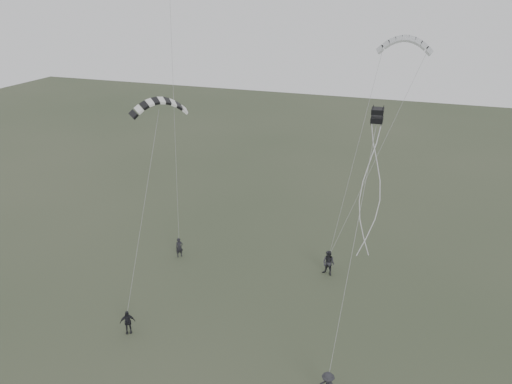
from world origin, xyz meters
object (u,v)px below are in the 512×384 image
(kite_striped, at_px, (159,101))
(flyer_center, at_px, (128,322))
(kite_pale_large, at_px, (406,38))
(flyer_right, at_px, (329,263))
(kite_box, at_px, (377,115))
(flyer_left, at_px, (179,247))

(kite_striped, bearing_deg, flyer_center, -135.30)
(flyer_center, bearing_deg, kite_pale_large, 18.38)
(flyer_right, bearing_deg, flyer_center, -116.09)
(flyer_right, bearing_deg, kite_box, -45.57)
(flyer_left, xyz_separation_m, flyer_center, (1.26, -9.13, -0.01))
(kite_pale_large, height_order, kite_striped, kite_pale_large)
(flyer_right, bearing_deg, kite_pale_large, 83.82)
(flyer_center, bearing_deg, flyer_right, 11.41)
(flyer_right, height_order, flyer_center, flyer_right)
(kite_striped, xyz_separation_m, kite_box, (12.69, -0.80, 0.34))
(flyer_right, xyz_separation_m, kite_striped, (-9.76, -5.13, 12.02))
(flyer_right, xyz_separation_m, flyer_center, (-9.99, -10.27, -0.18))
(kite_box, bearing_deg, flyer_right, 114.14)
(flyer_left, bearing_deg, kite_pale_large, -13.06)
(flyer_left, xyz_separation_m, kite_striped, (1.49, -3.99, 12.20))
(flyer_center, height_order, kite_pale_large, kite_pale_large)
(flyer_right, height_order, kite_box, kite_box)
(flyer_left, distance_m, flyer_center, 9.22)
(flyer_right, relative_size, kite_striped, 0.56)
(flyer_left, height_order, flyer_center, flyer_left)
(kite_pale_large, bearing_deg, kite_striped, -139.28)
(flyer_left, relative_size, kite_pale_large, 0.41)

